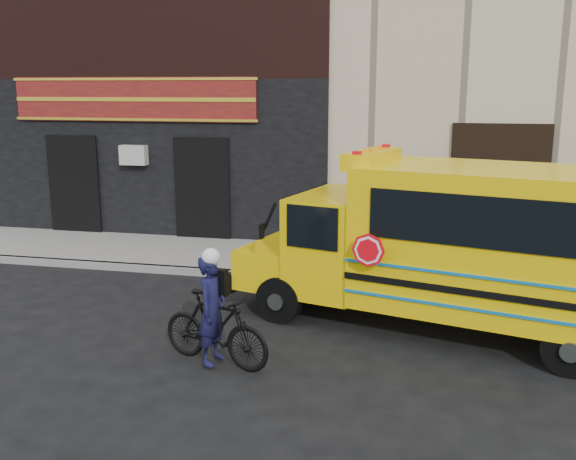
# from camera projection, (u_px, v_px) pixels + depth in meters

# --- Properties ---
(ground) EXTENTS (120.00, 120.00, 0.00)m
(ground) POSITION_uv_depth(u_px,v_px,m) (275.00, 326.00, 10.83)
(ground) COLOR black
(ground) RESTS_ON ground
(curb) EXTENTS (40.00, 0.20, 0.15)m
(curb) POSITION_uv_depth(u_px,v_px,m) (305.00, 278.00, 13.29)
(curb) COLOR gray
(curb) RESTS_ON ground
(sidewalk) EXTENTS (40.00, 3.00, 0.15)m
(sidewalk) POSITION_uv_depth(u_px,v_px,m) (317.00, 260.00, 14.72)
(sidewalk) COLOR gray
(sidewalk) RESTS_ON ground
(building) EXTENTS (20.00, 10.70, 12.00)m
(building) POSITION_uv_depth(u_px,v_px,m) (354.00, 14.00, 19.47)
(building) COLOR #C2B592
(building) RESTS_ON sidewalk
(school_bus) EXTENTS (7.21, 3.82, 2.92)m
(school_bus) POSITION_uv_depth(u_px,v_px,m) (463.00, 243.00, 10.30)
(school_bus) COLOR black
(school_bus) RESTS_ON ground
(bicycle) EXTENTS (1.88, 1.03, 1.09)m
(bicycle) POSITION_uv_depth(u_px,v_px,m) (215.00, 329.00, 9.27)
(bicycle) COLOR black
(bicycle) RESTS_ON ground
(cyclist) EXTENTS (0.46, 0.63, 1.60)m
(cyclist) POSITION_uv_depth(u_px,v_px,m) (212.00, 313.00, 9.16)
(cyclist) COLOR black
(cyclist) RESTS_ON ground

